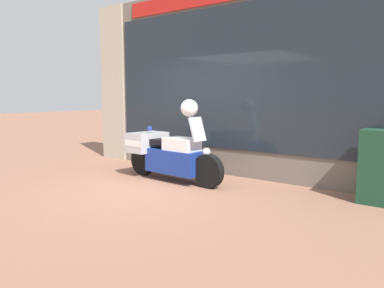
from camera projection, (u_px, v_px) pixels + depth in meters
ground_plane at (152, 189)px, 6.53m from camera, size 60.00×60.00×0.00m
shop_building at (201, 82)px, 8.09m from camera, size 6.86×0.55×3.82m
window_display at (230, 149)px, 7.86m from camera, size 5.60×0.30×2.11m
paramedic_motorcycle at (167, 153)px, 7.22m from camera, size 2.32×0.80×1.24m
white_helmet at (189, 108)px, 6.72m from camera, size 0.31×0.31×0.31m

